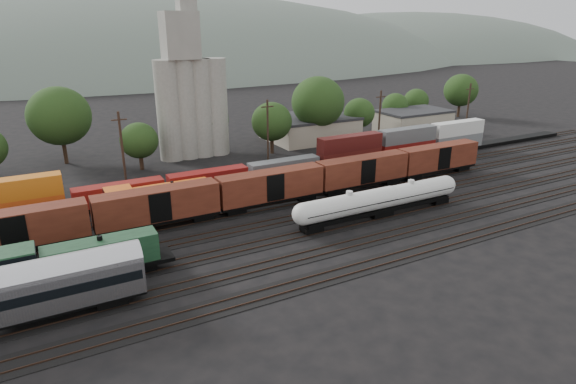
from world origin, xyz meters
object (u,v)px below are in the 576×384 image
green_locomotive (68,263)px  grain_silo (191,97)px  tank_car_a (349,206)px  orange_locomotive (152,198)px

green_locomotive → grain_silo: (25.66, 41.00, 8.59)m
tank_car_a → orange_locomotive: bearing=144.2°
green_locomotive → grain_silo: size_ratio=0.61×
grain_silo → tank_car_a: bearing=-80.8°
tank_car_a → orange_locomotive: tank_car_a is taller
tank_car_a → grain_silo: 42.45m
orange_locomotive → grain_silo: grain_silo is taller
green_locomotive → tank_car_a: 32.30m
orange_locomotive → green_locomotive: bearing=-127.4°
orange_locomotive → grain_silo: 30.92m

